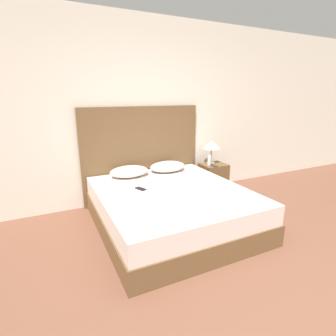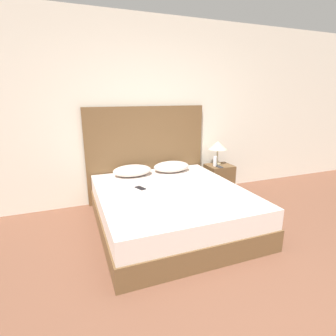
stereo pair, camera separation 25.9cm
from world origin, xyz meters
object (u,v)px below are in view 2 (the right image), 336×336
bed (171,208)px  phone_on_nightstand (219,167)px  table_lamp (218,146)px  phone_on_bed (140,188)px  nightstand (219,180)px

bed → phone_on_nightstand: phone_on_nightstand is taller
table_lamp → phone_on_nightstand: (-0.05, -0.16, -0.30)m
phone_on_bed → nightstand: size_ratio=0.33×
bed → phone_on_bed: size_ratio=11.84×
phone_on_bed → table_lamp: 1.63m
bed → phone_on_bed: phone_on_bed is taller
phone_on_bed → bed: bearing=-27.4°
nightstand → bed: bearing=-147.6°
nightstand → phone_on_nightstand: bearing=-126.6°
table_lamp → nightstand: bearing=-81.2°
bed → phone_on_bed: bearing=152.6°
phone_on_bed → table_lamp: (1.47, 0.62, 0.32)m
bed → nightstand: (1.15, 0.73, 0.01)m
nightstand → table_lamp: size_ratio=1.30×
bed → phone_on_nightstand: bearing=30.6°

